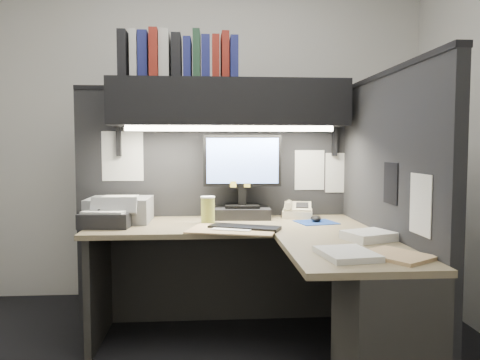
{
  "coord_description": "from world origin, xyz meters",
  "views": [
    {
      "loc": [
        -0.03,
        -2.36,
        1.21
      ],
      "look_at": [
        0.18,
        0.51,
        1.01
      ],
      "focal_mm": 35.0,
      "sensor_mm": 36.0,
      "label": 1
    }
  ],
  "objects_px": {
    "coffee_cup": "(208,211)",
    "notebook_stack": "(107,219)",
    "keyboard": "(245,228)",
    "overhead_shelf": "(229,103)",
    "monitor": "(242,186)",
    "desk": "(294,295)",
    "printer": "(120,210)",
    "telephone": "(297,211)"
  },
  "relations": [
    {
      "from": "coffee_cup",
      "to": "notebook_stack",
      "type": "xyz_separation_m",
      "value": [
        -0.61,
        -0.08,
        -0.04
      ]
    },
    {
      "from": "keyboard",
      "to": "overhead_shelf",
      "type": "bearing_deg",
      "value": 122.32
    },
    {
      "from": "notebook_stack",
      "to": "monitor",
      "type": "bearing_deg",
      "value": 17.4
    },
    {
      "from": "monitor",
      "to": "keyboard",
      "type": "xyz_separation_m",
      "value": [
        -0.02,
        -0.42,
        -0.21
      ]
    },
    {
      "from": "keyboard",
      "to": "desk",
      "type": "bearing_deg",
      "value": -34.02
    },
    {
      "from": "keyboard",
      "to": "monitor",
      "type": "bearing_deg",
      "value": 109.92
    },
    {
      "from": "keyboard",
      "to": "coffee_cup",
      "type": "distance_m",
      "value": 0.32
    },
    {
      "from": "overhead_shelf",
      "to": "keyboard",
      "type": "bearing_deg",
      "value": -80.21
    },
    {
      "from": "desk",
      "to": "monitor",
      "type": "bearing_deg",
      "value": 105.39
    },
    {
      "from": "monitor",
      "to": "keyboard",
      "type": "distance_m",
      "value": 0.47
    },
    {
      "from": "coffee_cup",
      "to": "notebook_stack",
      "type": "bearing_deg",
      "value": -172.71
    },
    {
      "from": "coffee_cup",
      "to": "notebook_stack",
      "type": "height_order",
      "value": "coffee_cup"
    },
    {
      "from": "monitor",
      "to": "printer",
      "type": "relative_size",
      "value": 1.44
    },
    {
      "from": "desk",
      "to": "notebook_stack",
      "type": "bearing_deg",
      "value": 154.39
    },
    {
      "from": "telephone",
      "to": "overhead_shelf",
      "type": "bearing_deg",
      "value": -162.4
    },
    {
      "from": "desk",
      "to": "monitor",
      "type": "height_order",
      "value": "monitor"
    },
    {
      "from": "telephone",
      "to": "printer",
      "type": "distance_m",
      "value": 1.19
    },
    {
      "from": "overhead_shelf",
      "to": "desk",
      "type": "bearing_deg",
      "value": -68.21
    },
    {
      "from": "monitor",
      "to": "notebook_stack",
      "type": "height_order",
      "value": "monitor"
    },
    {
      "from": "monitor",
      "to": "notebook_stack",
      "type": "distance_m",
      "value": 0.9
    },
    {
      "from": "overhead_shelf",
      "to": "printer",
      "type": "relative_size",
      "value": 3.96
    },
    {
      "from": "keyboard",
      "to": "notebook_stack",
      "type": "bearing_deg",
      "value": -168.16
    },
    {
      "from": "telephone",
      "to": "notebook_stack",
      "type": "relative_size",
      "value": 0.71
    },
    {
      "from": "desk",
      "to": "overhead_shelf",
      "type": "distance_m",
      "value": 1.33
    },
    {
      "from": "monitor",
      "to": "printer",
      "type": "height_order",
      "value": "monitor"
    },
    {
      "from": "desk",
      "to": "monitor",
      "type": "xyz_separation_m",
      "value": [
        -0.21,
        0.77,
        0.51
      ]
    },
    {
      "from": "keyboard",
      "to": "notebook_stack",
      "type": "relative_size",
      "value": 1.4
    },
    {
      "from": "desk",
      "to": "notebook_stack",
      "type": "distance_m",
      "value": 1.22
    },
    {
      "from": "keyboard",
      "to": "notebook_stack",
      "type": "distance_m",
      "value": 0.84
    },
    {
      "from": "monitor",
      "to": "coffee_cup",
      "type": "height_order",
      "value": "monitor"
    },
    {
      "from": "monitor",
      "to": "keyboard",
      "type": "relative_size",
      "value": 1.36
    },
    {
      "from": "printer",
      "to": "desk",
      "type": "bearing_deg",
      "value": -32.74
    },
    {
      "from": "desk",
      "to": "overhead_shelf",
      "type": "relative_size",
      "value": 1.1
    },
    {
      "from": "telephone",
      "to": "printer",
      "type": "bearing_deg",
      "value": -162.33
    },
    {
      "from": "telephone",
      "to": "printer",
      "type": "xyz_separation_m",
      "value": [
        -1.18,
        -0.11,
        0.04
      ]
    },
    {
      "from": "desk",
      "to": "printer",
      "type": "bearing_deg",
      "value": 145.99
    },
    {
      "from": "keyboard",
      "to": "printer",
      "type": "relative_size",
      "value": 1.06
    },
    {
      "from": "overhead_shelf",
      "to": "monitor",
      "type": "height_order",
      "value": "overhead_shelf"
    },
    {
      "from": "telephone",
      "to": "coffee_cup",
      "type": "xyz_separation_m",
      "value": [
        -0.62,
        -0.21,
        0.04
      ]
    },
    {
      "from": "telephone",
      "to": "desk",
      "type": "bearing_deg",
      "value": -89.94
    },
    {
      "from": "printer",
      "to": "notebook_stack",
      "type": "distance_m",
      "value": 0.19
    },
    {
      "from": "coffee_cup",
      "to": "keyboard",
      "type": "bearing_deg",
      "value": -47.63
    }
  ]
}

